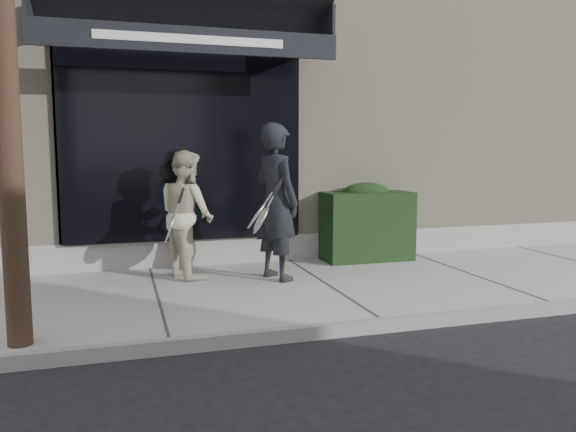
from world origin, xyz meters
name	(u,v)px	position (x,y,z in m)	size (l,w,h in m)	color
ground	(325,293)	(0.00, 0.00, 0.00)	(80.00, 80.00, 0.00)	black
sidewalk	(325,288)	(0.00, 0.00, 0.06)	(20.00, 3.00, 0.12)	#A4A49E
curb	(382,325)	(0.00, -1.55, 0.07)	(20.00, 0.10, 0.14)	gray
building_facade	(239,99)	(-0.01, 4.96, 2.74)	(14.30, 8.04, 5.64)	#BDAD90
hedge	(366,223)	(1.10, 1.25, 0.66)	(1.30, 0.70, 1.14)	black
pedestrian_front	(276,202)	(-0.51, 0.40, 1.09)	(0.82, 0.96, 1.94)	black
pedestrian_back	(187,214)	(-1.56, 0.84, 0.92)	(0.86, 0.95, 1.61)	beige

